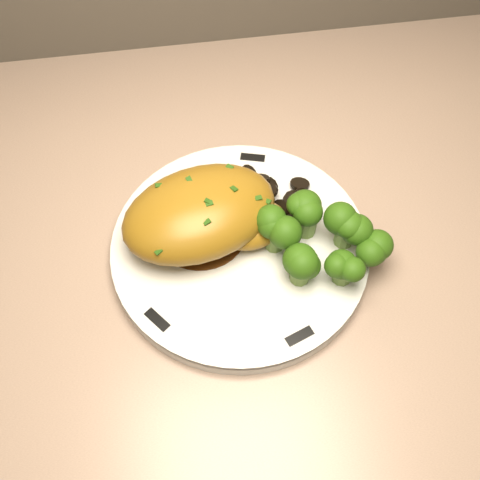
{
  "coord_description": "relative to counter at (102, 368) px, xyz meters",
  "views": [
    {
      "loc": [
        0.39,
        1.27,
        1.45
      ],
      "look_at": [
        0.44,
        1.62,
        0.89
      ],
      "focal_mm": 45.0,
      "sensor_mm": 36.0,
      "label": 1
    }
  ],
  "objects": [
    {
      "name": "rim_accent_3",
      "position": [
        0.28,
        -0.17,
        0.45
      ],
      "size": [
        0.03,
        0.02,
        0.0
      ],
      "primitive_type": "cube",
      "rotation": [
        0.0,
        0.0,
        6.64
      ],
      "color": "black",
      "rests_on": "plate"
    },
    {
      "name": "mushroom_pile",
      "position": [
        0.27,
        -0.0,
        0.45
      ],
      "size": [
        0.1,
        0.08,
        0.03
      ],
      "color": "black",
      "rests_on": "plate"
    },
    {
      "name": "rim_accent_2",
      "position": [
        0.14,
        -0.13,
        0.45
      ],
      "size": [
        0.03,
        0.03,
        0.0
      ],
      "primitive_type": "cube",
      "rotation": [
        0.0,
        0.0,
        5.38
      ],
      "color": "black",
      "rests_on": "plate"
    },
    {
      "name": "chicken_breast",
      "position": [
        0.2,
        -0.03,
        0.48
      ],
      "size": [
        0.2,
        0.16,
        0.07
      ],
      "rotation": [
        0.0,
        0.0,
        0.26
      ],
      "color": "#946719",
      "rests_on": "plate"
    },
    {
      "name": "counter",
      "position": [
        0.0,
        0.0,
        0.0
      ],
      "size": [
        1.98,
        0.66,
        0.98
      ],
      "color": "brown",
      "rests_on": "ground"
    },
    {
      "name": "plate",
      "position": [
        0.24,
        -0.05,
        0.43
      ],
      "size": [
        0.29,
        0.29,
        0.02
      ],
      "primitive_type": "cylinder",
      "rotation": [
        0.0,
        0.0,
        0.02
      ],
      "color": "silver",
      "rests_on": "counter"
    },
    {
      "name": "rim_accent_1",
      "position": [
        0.13,
        0.02,
        0.45
      ],
      "size": [
        0.03,
        0.03,
        0.0
      ],
      "primitive_type": "cube",
      "rotation": [
        0.0,
        0.0,
        4.13
      ],
      "color": "black",
      "rests_on": "plate"
    },
    {
      "name": "rim_accent_0",
      "position": [
        0.27,
        0.07,
        0.45
      ],
      "size": [
        0.03,
        0.02,
        0.0
      ],
      "primitive_type": "cube",
      "rotation": [
        0.0,
        0.0,
        2.87
      ],
      "color": "black",
      "rests_on": "plate"
    },
    {
      "name": "gravy_pool",
      "position": [
        0.2,
        -0.03,
        0.45
      ],
      "size": [
        0.11,
        0.11,
        0.0
      ],
      "primitive_type": "cylinder",
      "color": "#3F1F0B",
      "rests_on": "plate"
    },
    {
      "name": "rim_accent_4",
      "position": [
        0.36,
        -0.05,
        0.45
      ],
      "size": [
        0.01,
        0.03,
        0.0
      ],
      "primitive_type": "cube",
      "rotation": [
        0.0,
        0.0,
        7.9
      ],
      "color": "black",
      "rests_on": "plate"
    },
    {
      "name": "broccoli_florets",
      "position": [
        0.32,
        -0.08,
        0.47
      ],
      "size": [
        0.13,
        0.1,
        0.05
      ],
      "rotation": [
        0.0,
        0.0,
        -0.1
      ],
      "color": "olive",
      "rests_on": "plate"
    }
  ]
}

